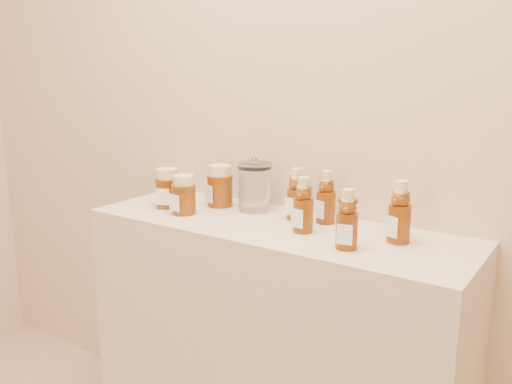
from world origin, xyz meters
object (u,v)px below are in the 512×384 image
Objects in this scene: glass_canister at (255,185)px; display_table at (273,358)px; bear_bottle_front_left at (303,201)px; honey_jar_left at (168,188)px; bear_bottle_back_left at (296,191)px.

display_table is at bearing -36.04° from glass_canister.
glass_canister is at bearing 160.80° from bear_bottle_front_left.
bear_bottle_front_left reaches higher than glass_canister.
honey_jar_left is 0.30m from glass_canister.
bear_bottle_front_left is at bearing -25.75° from glass_canister.
glass_canister is (-0.25, 0.12, -0.00)m from bear_bottle_front_left.
bear_bottle_front_left is 1.05× the size of glass_canister.
display_table is 6.59× the size of bear_bottle_front_left.
honey_jar_left is at bearing -153.84° from glass_canister.
display_table is 0.56m from glass_canister.
bear_bottle_back_left is 1.38× the size of honey_jar_left.
honey_jar_left is (-0.52, -0.01, -0.02)m from bear_bottle_front_left.
bear_bottle_front_left is 0.52m from honey_jar_left.
bear_bottle_front_left is (0.08, -0.10, -0.00)m from bear_bottle_back_left.
bear_bottle_front_left is at bearing -9.34° from display_table.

